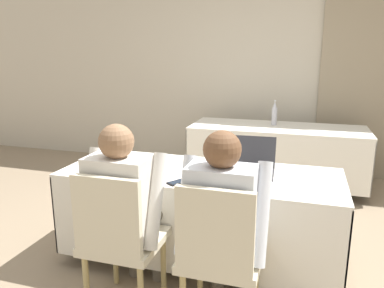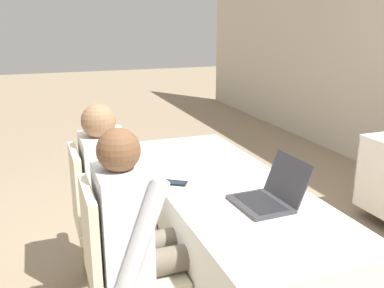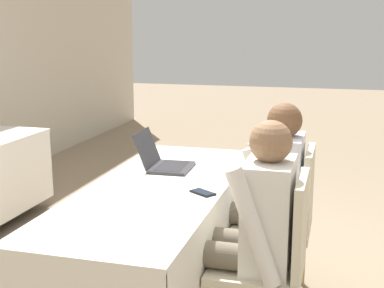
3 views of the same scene
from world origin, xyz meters
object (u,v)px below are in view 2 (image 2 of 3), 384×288
(chair_near_right, at_px, (119,263))
(person_white_shirt, at_px, (139,230))
(cell_phone, at_px, (175,183))
(chair_near_left, at_px, (100,212))
(person_checkered_shirt, at_px, (116,185))
(laptop, at_px, (268,196))

(chair_near_right, distance_m, person_white_shirt, 0.19)
(cell_phone, relative_size, chair_near_left, 0.17)
(chair_near_left, height_order, person_checkered_shirt, person_checkered_shirt)
(laptop, relative_size, person_checkered_shirt, 0.29)
(laptop, distance_m, chair_near_right, 0.81)
(laptop, relative_size, cell_phone, 2.15)
(chair_near_left, height_order, chair_near_right, same)
(laptop, relative_size, chair_near_right, 0.37)
(cell_phone, xyz_separation_m, person_checkered_shirt, (-0.23, -0.30, -0.06))
(person_checkered_shirt, xyz_separation_m, person_white_shirt, (0.60, 0.00, 0.00))
(cell_phone, bearing_deg, person_checkered_shirt, -93.19)
(laptop, bearing_deg, person_checkered_shirt, -137.56)
(chair_near_right, bearing_deg, cell_phone, -47.42)
(chair_near_right, bearing_deg, laptop, -94.64)
(cell_phone, relative_size, person_checkered_shirt, 0.13)
(cell_phone, relative_size, person_white_shirt, 0.13)
(laptop, height_order, person_white_shirt, person_white_shirt)
(chair_near_right, relative_size, person_white_shirt, 0.78)
(chair_near_right, xyz_separation_m, person_white_shirt, (0.00, 0.10, 0.16))
(chair_near_right, xyz_separation_m, person_checkered_shirt, (-0.60, 0.10, 0.16))
(person_checkered_shirt, distance_m, person_white_shirt, 0.60)
(chair_near_left, distance_m, person_white_shirt, 0.63)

